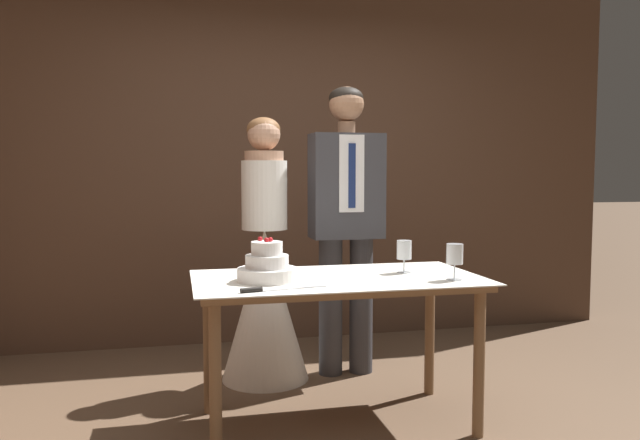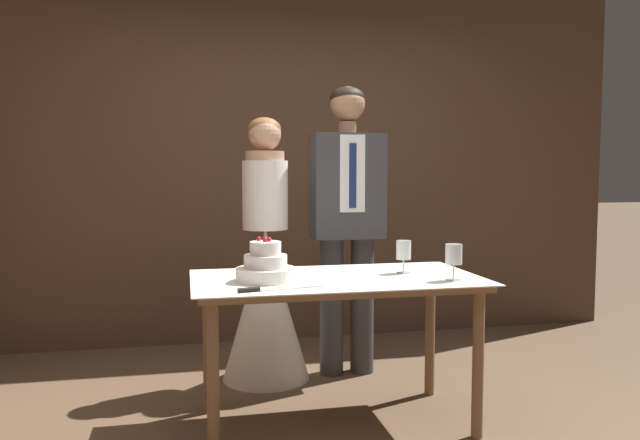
{
  "view_description": "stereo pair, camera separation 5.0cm",
  "coord_description": "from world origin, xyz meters",
  "px_view_note": "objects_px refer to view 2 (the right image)",
  "views": [
    {
      "loc": [
        -0.76,
        -2.73,
        1.3
      ],
      "look_at": [
        0.03,
        0.67,
        1.02
      ],
      "focal_mm": 35.0,
      "sensor_mm": 36.0,
      "label": 1
    },
    {
      "loc": [
        -0.71,
        -2.74,
        1.3
      ],
      "look_at": [
        0.03,
        0.67,
        1.02
      ],
      "focal_mm": 35.0,
      "sensor_mm": 36.0,
      "label": 2
    }
  ],
  "objects_px": {
    "tiered_cake": "(266,266)",
    "cake_knife": "(265,289)",
    "bride": "(266,284)",
    "cake_table": "(336,294)",
    "wine_glass_middle": "(454,256)",
    "groom": "(347,212)",
    "wine_glass_near": "(404,252)"
  },
  "relations": [
    {
      "from": "wine_glass_near",
      "to": "bride",
      "type": "distance_m",
      "value": 1.01
    },
    {
      "from": "wine_glass_near",
      "to": "wine_glass_middle",
      "type": "distance_m",
      "value": 0.31
    },
    {
      "from": "groom",
      "to": "cake_table",
      "type": "bearing_deg",
      "value": -108.42
    },
    {
      "from": "groom",
      "to": "tiered_cake",
      "type": "bearing_deg",
      "value": -127.36
    },
    {
      "from": "cake_table",
      "to": "tiered_cake",
      "type": "distance_m",
      "value": 0.4
    },
    {
      "from": "cake_table",
      "to": "tiered_cake",
      "type": "bearing_deg",
      "value": -174.59
    },
    {
      "from": "wine_glass_middle",
      "to": "wine_glass_near",
      "type": "bearing_deg",
      "value": 121.7
    },
    {
      "from": "cake_table",
      "to": "wine_glass_middle",
      "type": "xyz_separation_m",
      "value": [
        0.54,
        -0.21,
        0.21
      ]
    },
    {
      "from": "groom",
      "to": "cake_knife",
      "type": "bearing_deg",
      "value": -121.58
    },
    {
      "from": "cake_knife",
      "to": "wine_glass_near",
      "type": "bearing_deg",
      "value": 12.51
    },
    {
      "from": "bride",
      "to": "groom",
      "type": "relative_size",
      "value": 0.89
    },
    {
      "from": "cake_table",
      "to": "tiered_cake",
      "type": "xyz_separation_m",
      "value": [
        -0.36,
        -0.03,
        0.16
      ]
    },
    {
      "from": "tiered_cake",
      "to": "bride",
      "type": "relative_size",
      "value": 0.18
    },
    {
      "from": "bride",
      "to": "tiered_cake",
      "type": "bearing_deg",
      "value": -97.14
    },
    {
      "from": "cake_knife",
      "to": "wine_glass_near",
      "type": "xyz_separation_m",
      "value": [
        0.77,
        0.34,
        0.1
      ]
    },
    {
      "from": "cake_table",
      "to": "cake_knife",
      "type": "bearing_deg",
      "value": -144.04
    },
    {
      "from": "cake_knife",
      "to": "wine_glass_near",
      "type": "relative_size",
      "value": 2.38
    },
    {
      "from": "tiered_cake",
      "to": "wine_glass_near",
      "type": "bearing_deg",
      "value": 6.5
    },
    {
      "from": "wine_glass_middle",
      "to": "groom",
      "type": "xyz_separation_m",
      "value": [
        -0.28,
        1.0,
        0.16
      ]
    },
    {
      "from": "tiered_cake",
      "to": "cake_knife",
      "type": "distance_m",
      "value": 0.26
    },
    {
      "from": "tiered_cake",
      "to": "cake_knife",
      "type": "xyz_separation_m",
      "value": [
        -0.03,
        -0.25,
        -0.06
      ]
    },
    {
      "from": "cake_knife",
      "to": "wine_glass_near",
      "type": "distance_m",
      "value": 0.85
    },
    {
      "from": "tiered_cake",
      "to": "wine_glass_near",
      "type": "height_order",
      "value": "tiered_cake"
    },
    {
      "from": "wine_glass_near",
      "to": "groom",
      "type": "bearing_deg",
      "value": 98.86
    },
    {
      "from": "wine_glass_middle",
      "to": "tiered_cake",
      "type": "bearing_deg",
      "value": 168.71
    },
    {
      "from": "cake_table",
      "to": "wine_glass_middle",
      "type": "bearing_deg",
      "value": -21.71
    },
    {
      "from": "wine_glass_middle",
      "to": "groom",
      "type": "distance_m",
      "value": 1.05
    },
    {
      "from": "wine_glass_near",
      "to": "wine_glass_middle",
      "type": "relative_size",
      "value": 0.96
    },
    {
      "from": "wine_glass_middle",
      "to": "bride",
      "type": "xyz_separation_m",
      "value": [
        -0.8,
        1.0,
        -0.29
      ]
    },
    {
      "from": "tiered_cake",
      "to": "wine_glass_middle",
      "type": "xyz_separation_m",
      "value": [
        0.9,
        -0.18,
        0.05
      ]
    },
    {
      "from": "cake_table",
      "to": "cake_knife",
      "type": "distance_m",
      "value": 0.5
    },
    {
      "from": "cake_table",
      "to": "tiered_cake",
      "type": "height_order",
      "value": "tiered_cake"
    }
  ]
}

